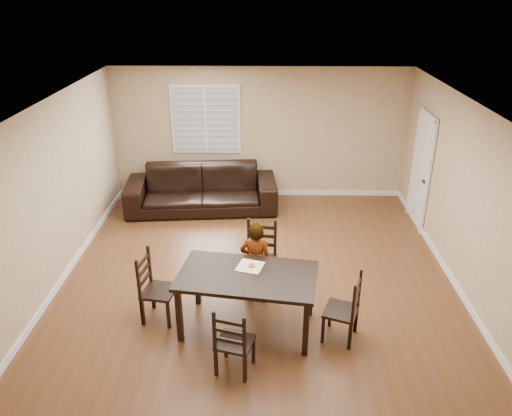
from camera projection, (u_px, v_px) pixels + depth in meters
The scene contains 11 objects.
ground at pixel (257, 284), 7.61m from camera, with size 7.00×7.00×0.00m, color brown.
room at pixel (260, 169), 7.01m from camera, with size 6.04×7.04×2.72m.
dining_table at pixel (247, 280), 6.36m from camera, with size 1.88×1.24×0.82m.
chair_near at pixel (261, 255), 7.47m from camera, with size 0.52×0.49×1.03m.
chair_far at pixel (232, 347), 5.69m from camera, with size 0.50×0.48×0.91m.
chair_left at pixel (151, 289), 6.69m from camera, with size 0.48×0.51×0.99m.
chair_right at pixel (350, 311), 6.26m from camera, with size 0.52×0.54×0.95m.
child at pixel (256, 263), 6.98m from camera, with size 0.45×0.30×1.24m, color gray.
napkin at pixel (250, 266), 6.50m from camera, with size 0.32×0.32×0.00m, color beige.
donut at pixel (252, 265), 6.49m from camera, with size 0.10×0.10×0.03m.
sofa at pixel (202, 189), 9.93m from camera, with size 2.95×1.15×0.86m, color black.
Camera 1 is at (0.10, -6.43, 4.22)m, focal length 35.00 mm.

